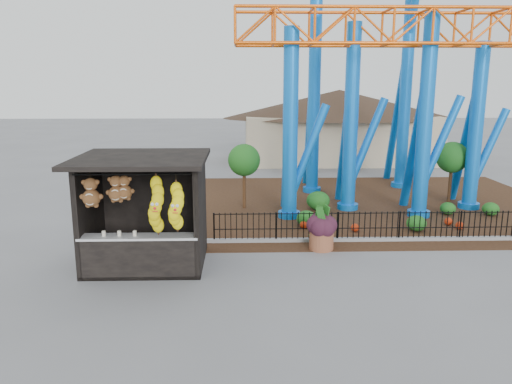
{
  "coord_description": "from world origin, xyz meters",
  "views": [
    {
      "loc": [
        -0.31,
        -12.38,
        5.06
      ],
      "look_at": [
        0.1,
        1.5,
        2.0
      ],
      "focal_mm": 35.0,
      "sensor_mm": 36.0,
      "label": 1
    }
  ],
  "objects_px": {
    "prize_booth": "(144,214)",
    "potted_plant": "(317,233)",
    "roller_coaster": "(376,47)",
    "terracotta_planter": "(321,239)"
  },
  "relations": [
    {
      "from": "prize_booth",
      "to": "potted_plant",
      "type": "height_order",
      "value": "prize_booth"
    },
    {
      "from": "roller_coaster",
      "to": "potted_plant",
      "type": "bearing_deg",
      "value": -118.83
    },
    {
      "from": "terracotta_planter",
      "to": "potted_plant",
      "type": "relative_size",
      "value": 0.95
    },
    {
      "from": "roller_coaster",
      "to": "terracotta_planter",
      "type": "bearing_deg",
      "value": -116.49
    },
    {
      "from": "prize_booth",
      "to": "terracotta_planter",
      "type": "relative_size",
      "value": 4.65
    },
    {
      "from": "prize_booth",
      "to": "terracotta_planter",
      "type": "bearing_deg",
      "value": 14.74
    },
    {
      "from": "roller_coaster",
      "to": "terracotta_planter",
      "type": "xyz_separation_m",
      "value": [
        -2.97,
        -5.96,
        -6.11
      ]
    },
    {
      "from": "roller_coaster",
      "to": "potted_plant",
      "type": "xyz_separation_m",
      "value": [
        -3.04,
        -5.53,
        -6.05
      ]
    },
    {
      "from": "terracotta_planter",
      "to": "potted_plant",
      "type": "bearing_deg",
      "value": 99.34
    },
    {
      "from": "prize_booth",
      "to": "roller_coaster",
      "type": "relative_size",
      "value": 0.32
    }
  ]
}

